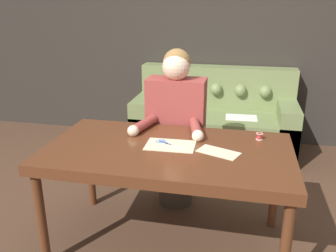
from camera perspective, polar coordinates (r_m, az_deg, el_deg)
The scene contains 9 objects.
ground_plane at distance 2.59m, azimuth 2.09°, elevation -18.91°, with size 16.00×16.00×0.00m, color #4C3323.
wall_back at distance 4.19m, azimuth 7.75°, elevation 15.21°, with size 8.00×0.06×2.60m.
dining_table at distance 2.28m, azimuth -0.01°, elevation -5.09°, with size 1.56×0.85×0.72m.
couch at distance 4.00m, azimuth 7.41°, elevation 0.68°, with size 1.72×0.78×0.90m.
person at distance 2.79m, azimuth 1.26°, elevation -0.48°, with size 0.53×0.58×1.27m.
pattern_paper_main at distance 2.29m, azimuth 0.37°, elevation -3.11°, with size 0.32×0.22×0.00m.
pattern_paper_offcut at distance 2.21m, azimuth 8.10°, elevation -4.18°, with size 0.28×0.22×0.00m.
scissors at distance 2.32m, azimuth -0.44°, elevation -2.75°, with size 0.20×0.16×0.01m.
thread_spool at distance 2.45m, azimuth 14.45°, elevation -1.62°, with size 0.04×0.04×0.05m.
Camera 1 is at (0.34, -1.99, 1.61)m, focal length 38.00 mm.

